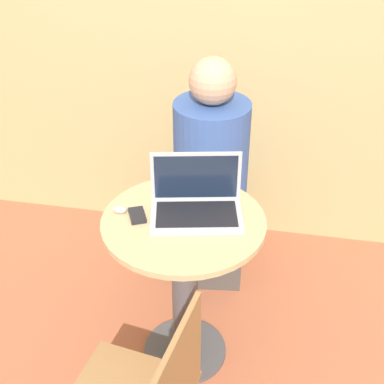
% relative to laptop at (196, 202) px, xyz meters
% --- Properties ---
extents(ground_plane, '(12.00, 12.00, 0.00)m').
position_rel_laptop_xyz_m(ground_plane, '(-0.04, -0.05, -0.82)').
color(ground_plane, '#B26042').
extents(back_wall, '(7.00, 0.05, 2.60)m').
position_rel_laptop_xyz_m(back_wall, '(-0.04, 0.99, 0.48)').
color(back_wall, tan).
rests_on(back_wall, ground_plane).
extents(round_table, '(0.65, 0.65, 0.77)m').
position_rel_laptop_xyz_m(round_table, '(-0.04, -0.05, -0.31)').
color(round_table, '#4C4C51').
rests_on(round_table, ground_plane).
extents(laptop, '(0.40, 0.29, 0.24)m').
position_rel_laptop_xyz_m(laptop, '(0.00, 0.00, 0.00)').
color(laptop, '#B7B7BC').
rests_on(laptop, round_table).
extents(cell_phone, '(0.10, 0.12, 0.02)m').
position_rel_laptop_xyz_m(cell_phone, '(-0.22, -0.07, -0.04)').
color(cell_phone, black).
rests_on(cell_phone, round_table).
extents(computer_mouse, '(0.06, 0.04, 0.03)m').
position_rel_laptop_xyz_m(computer_mouse, '(-0.30, -0.05, -0.04)').
color(computer_mouse, '#B2B2B7').
rests_on(computer_mouse, round_table).
extents(person_seated, '(0.40, 0.58, 1.24)m').
position_rel_laptop_xyz_m(person_seated, '(-0.03, 0.56, -0.31)').
color(person_seated, '#4C4742').
rests_on(person_seated, ground_plane).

